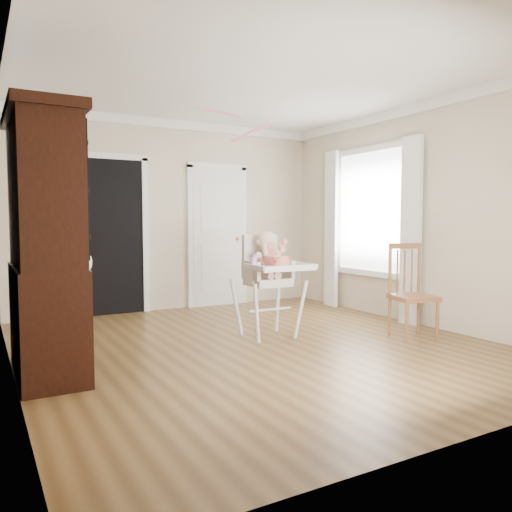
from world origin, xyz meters
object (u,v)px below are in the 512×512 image
high_chair (268,273)px  cake (280,262)px  dining_chair (412,294)px  sippy_cup (254,260)px  china_cabinet (46,244)px

high_chair → cake: bearing=-94.4°
cake → dining_chair: bearing=-20.9°
cake → dining_chair: (1.36, -0.52, -0.37)m
sippy_cup → china_cabinet: size_ratio=0.07×
dining_chair → high_chair: bearing=164.2°
dining_chair → sippy_cup: bearing=172.7°
high_chair → china_cabinet: 2.32m
high_chair → cake: 0.33m
china_cabinet → dining_chair: (3.60, -0.56, -0.60)m
sippy_cup → china_cabinet: bearing=-176.9°
china_cabinet → cake: bearing=-1.1°
dining_chair → cake: bearing=174.8°
cake → sippy_cup: (-0.23, 0.15, 0.01)m
cake → dining_chair: size_ratio=0.23×
cake → china_cabinet: china_cabinet is taller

